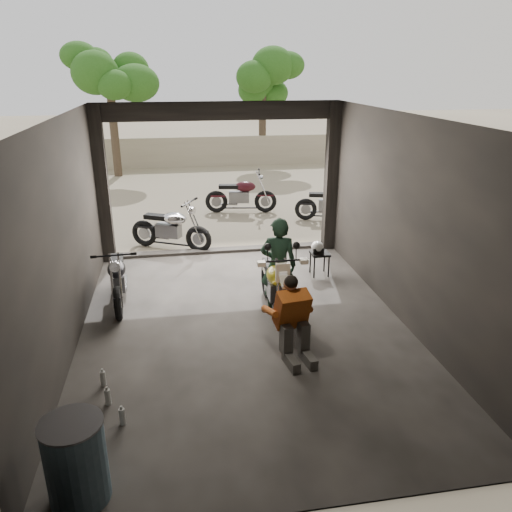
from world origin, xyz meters
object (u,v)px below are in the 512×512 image
object	(u,v)px
left_bike	(117,274)
stool	(320,256)
outside_bike_a	(170,225)
rider	(278,266)
outside_bike_b	(241,192)
helmet	(317,247)
outside_bike_c	(331,200)
sign_post	(370,169)
oil_drum	(76,463)
mechanic	(295,322)
main_bike	(275,282)

from	to	relation	value
left_bike	stool	size ratio (longest dim) A/B	3.30
outside_bike_a	rider	world-z (taller)	rider
outside_bike_b	helmet	world-z (taller)	outside_bike_b
left_bike	outside_bike_c	bearing A→B (deg)	35.57
rider	stool	bearing A→B (deg)	-116.77
left_bike	helmet	distance (m)	3.74
left_bike	outside_bike_a	size ratio (longest dim) A/B	0.93
left_bike	outside_bike_a	xyz separation A→B (m)	(0.91, 2.64, 0.04)
outside_bike_b	sign_post	world-z (taller)	sign_post
outside_bike_b	rider	distance (m)	6.14
stool	oil_drum	world-z (taller)	oil_drum
outside_bike_a	oil_drum	bearing A→B (deg)	-160.08
outside_bike_a	stool	size ratio (longest dim) A/B	3.53
outside_bike_a	outside_bike_c	xyz separation A→B (m)	(4.19, 1.57, -0.02)
left_bike	stool	bearing A→B (deg)	5.16
outside_bike_a	outside_bike_c	world-z (taller)	outside_bike_a
outside_bike_c	rider	xyz separation A→B (m)	(-2.46, -4.95, 0.26)
outside_bike_b	oil_drum	bearing A→B (deg)	172.51
outside_bike_c	stool	world-z (taller)	outside_bike_c
mechanic	stool	bearing A→B (deg)	58.38
outside_bike_a	stool	bearing A→B (deg)	-98.27
outside_bike_b	helmet	distance (m)	4.84
left_bike	outside_bike_a	bearing A→B (deg)	67.05
outside_bike_a	mechanic	world-z (taller)	mechanic
main_bike	helmet	bearing A→B (deg)	52.78
oil_drum	stool	bearing A→B (deg)	52.45
rider	stool	world-z (taller)	rider
left_bike	helmet	bearing A→B (deg)	5.56
left_bike	outside_bike_a	distance (m)	2.79
outside_bike_b	main_bike	bearing A→B (deg)	-173.83
rider	mechanic	size ratio (longest dim) A/B	1.41
mechanic	stool	distance (m)	3.08
helmet	oil_drum	bearing A→B (deg)	-149.46
outside_bike_b	outside_bike_a	bearing A→B (deg)	153.63
main_bike	sign_post	xyz separation A→B (m)	(3.16, 4.10, 0.97)
rider	sign_post	size ratio (longest dim) A/B	0.70
outside_bike_a	helmet	size ratio (longest dim) A/B	6.63
outside_bike_c	oil_drum	distance (m)	9.88
main_bike	oil_drum	xyz separation A→B (m)	(-2.55, -3.41, -0.15)
oil_drum	rider	bearing A→B (deg)	53.25
outside_bike_a	helmet	distance (m)	3.44
left_bike	helmet	world-z (taller)	left_bike
left_bike	outside_bike_b	size ratio (longest dim) A/B	0.91
left_bike	outside_bike_b	xyz separation A→B (m)	(2.87, 5.39, 0.05)
rider	helmet	distance (m)	1.74
helmet	rider	bearing A→B (deg)	-150.28
outside_bike_b	outside_bike_c	world-z (taller)	outside_bike_b
outside_bike_b	stool	bearing A→B (deg)	-160.63
left_bike	outside_bike_c	size ratio (longest dim) A/B	0.97
left_bike	rider	bearing A→B (deg)	-19.68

